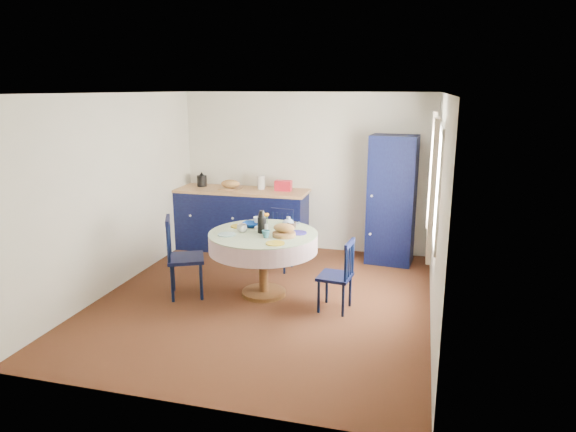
# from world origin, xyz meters

# --- Properties ---
(floor) EXTENTS (4.50, 4.50, 0.00)m
(floor) POSITION_xyz_m (0.00, 0.00, 0.00)
(floor) COLOR black
(floor) RESTS_ON ground
(ceiling) EXTENTS (4.50, 4.50, 0.00)m
(ceiling) POSITION_xyz_m (0.00, 0.00, 2.50)
(ceiling) COLOR white
(ceiling) RESTS_ON wall_back
(wall_back) EXTENTS (4.00, 0.02, 2.50)m
(wall_back) POSITION_xyz_m (0.00, 2.25, 1.25)
(wall_back) COLOR silver
(wall_back) RESTS_ON floor
(wall_left) EXTENTS (0.02, 4.50, 2.50)m
(wall_left) POSITION_xyz_m (-2.00, 0.00, 1.25)
(wall_left) COLOR silver
(wall_left) RESTS_ON floor
(wall_right) EXTENTS (0.02, 4.50, 2.50)m
(wall_right) POSITION_xyz_m (2.00, 0.00, 1.25)
(wall_right) COLOR silver
(wall_right) RESTS_ON floor
(window) EXTENTS (0.10, 1.74, 1.45)m
(window) POSITION_xyz_m (1.95, 0.30, 1.52)
(window) COLOR white
(window) RESTS_ON wall_right
(kitchen_counter) EXTENTS (2.22, 0.71, 1.23)m
(kitchen_counter) POSITION_xyz_m (-1.00, 1.90, 0.51)
(kitchen_counter) COLOR black
(kitchen_counter) RESTS_ON floor
(pantry_cabinet) EXTENTS (0.71, 0.54, 1.91)m
(pantry_cabinet) POSITION_xyz_m (1.40, 1.85, 0.95)
(pantry_cabinet) COLOR black
(pantry_cabinet) RESTS_ON floor
(dining_table) EXTENTS (1.35, 1.35, 1.10)m
(dining_table) POSITION_xyz_m (-0.04, 0.16, 0.69)
(dining_table) COLOR brown
(dining_table) RESTS_ON floor
(chair_left) EXTENTS (0.59, 0.60, 1.02)m
(chair_left) POSITION_xyz_m (-1.02, -0.13, 0.52)
(chair_left) COLOR black
(chair_left) RESTS_ON floor
(chair_far) EXTENTS (0.43, 0.41, 0.86)m
(chair_far) POSITION_xyz_m (-0.13, 1.16, 0.44)
(chair_far) COLOR black
(chair_far) RESTS_ON floor
(chair_right) EXTENTS (0.41, 0.43, 0.86)m
(chair_right) POSITION_xyz_m (0.93, -0.07, 0.44)
(chair_right) COLOR black
(chair_right) RESTS_ON floor
(mug_a) EXTENTS (0.12, 0.12, 0.10)m
(mug_a) POSITION_xyz_m (-0.31, 0.10, 0.87)
(mug_a) COLOR silver
(mug_a) RESTS_ON dining_table
(mug_b) EXTENTS (0.10, 0.10, 0.09)m
(mug_b) POSITION_xyz_m (0.05, -0.05, 0.86)
(mug_b) COLOR #2F6A7B
(mug_b) RESTS_ON dining_table
(mug_c) EXTENTS (0.12, 0.12, 0.10)m
(mug_c) POSITION_xyz_m (0.26, 0.37, 0.87)
(mug_c) COLOR black
(mug_c) RESTS_ON dining_table
(mug_d) EXTENTS (0.11, 0.11, 0.10)m
(mug_d) POSITION_xyz_m (-0.23, 0.50, 0.87)
(mug_d) COLOR silver
(mug_d) RESTS_ON dining_table
(cobalt_bowl) EXTENTS (0.24, 0.24, 0.06)m
(cobalt_bowl) POSITION_xyz_m (-0.28, 0.38, 0.85)
(cobalt_bowl) COLOR navy
(cobalt_bowl) RESTS_ON dining_table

